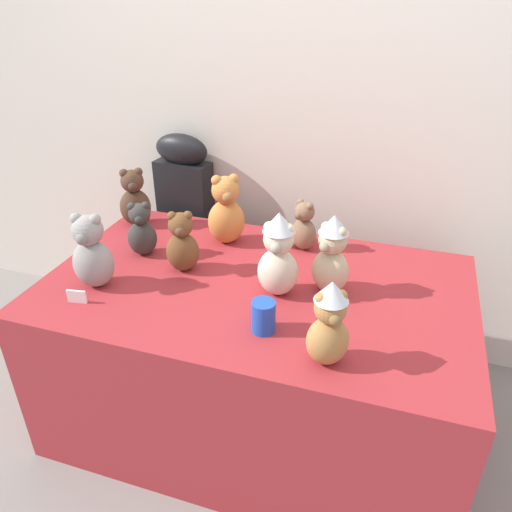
{
  "coord_description": "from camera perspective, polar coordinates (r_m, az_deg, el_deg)",
  "views": [
    {
      "loc": [
        0.48,
        -1.25,
        1.71
      ],
      "look_at": [
        0.0,
        0.25,
        0.82
      ],
      "focal_mm": 34.57,
      "sensor_mm": 36.0,
      "label": 1
    }
  ],
  "objects": [
    {
      "name": "teddy_bear_caramel",
      "position": [
        1.45,
        8.45,
        -7.85
      ],
      "size": [
        0.17,
        0.16,
        0.28
      ],
      "rotation": [
        0.0,
        0.0,
        0.53
      ],
      "color": "#B27A42",
      "rests_on": "display_table"
    },
    {
      "name": "teddy_bear_sand",
      "position": [
        1.77,
        8.72,
        0.05
      ],
      "size": [
        0.18,
        0.17,
        0.31
      ],
      "rotation": [
        0.0,
        0.0,
        -0.44
      ],
      "color": "#CCB78E",
      "rests_on": "display_table"
    },
    {
      "name": "teddy_bear_charcoal",
      "position": [
        2.07,
        -13.12,
        2.89
      ],
      "size": [
        0.15,
        0.14,
        0.23
      ],
      "rotation": [
        0.0,
        0.0,
        0.47
      ],
      "color": "#383533",
      "rests_on": "display_table"
    },
    {
      "name": "teddy_bear_cream",
      "position": [
        1.73,
        2.58,
        0.04
      ],
      "size": [
        0.16,
        0.14,
        0.32
      ],
      "rotation": [
        0.0,
        0.0,
        0.12
      ],
      "color": "beige",
      "rests_on": "display_table"
    },
    {
      "name": "teddy_bear_ginger",
      "position": [
        2.1,
        -3.48,
        5.13
      ],
      "size": [
        0.21,
        0.2,
        0.31
      ],
      "rotation": [
        0.0,
        0.0,
        0.56
      ],
      "color": "#D17F3D",
      "rests_on": "display_table"
    },
    {
      "name": "teddy_bear_cocoa",
      "position": [
        2.34,
        -13.89,
        6.42
      ],
      "size": [
        0.18,
        0.18,
        0.27
      ],
      "rotation": [
        0.0,
        0.0,
        0.58
      ],
      "color": "#4C3323",
      "rests_on": "display_table"
    },
    {
      "name": "party_cup_blue",
      "position": [
        1.6,
        0.85,
        -6.99
      ],
      "size": [
        0.08,
        0.08,
        0.11
      ],
      "primitive_type": "cylinder",
      "color": "blue",
      "rests_on": "display_table"
    },
    {
      "name": "wall_back",
      "position": [
        2.31,
        5.91,
        19.15
      ],
      "size": [
        7.0,
        0.08,
        2.6
      ],
      "primitive_type": "cube",
      "color": "silver",
      "rests_on": "ground_plane"
    },
    {
      "name": "teddy_bear_ash",
      "position": [
        1.89,
        -18.49,
        0.31
      ],
      "size": [
        0.17,
        0.16,
        0.29
      ],
      "rotation": [
        0.0,
        0.0,
        0.2
      ],
      "color": "gray",
      "rests_on": "display_table"
    },
    {
      "name": "teddy_bear_mocha",
      "position": [
        2.07,
        5.55,
        3.37
      ],
      "size": [
        0.15,
        0.14,
        0.22
      ],
      "rotation": [
        0.0,
        0.0,
        -0.54
      ],
      "color": "#7F6047",
      "rests_on": "display_table"
    },
    {
      "name": "instrument_case",
      "position": [
        2.63,
        -7.91,
        2.73
      ],
      "size": [
        0.29,
        0.15,
        1.06
      ],
      "rotation": [
        0.0,
        0.0,
        -0.11
      ],
      "color": "black",
      "rests_on": "ground_plane"
    },
    {
      "name": "name_card_front_left",
      "position": [
        1.86,
        -20.03,
        -4.43
      ],
      "size": [
        0.07,
        0.02,
        0.05
      ],
      "primitive_type": "cube",
      "rotation": [
        0.0,
        0.0,
        0.17
      ],
      "color": "white",
      "rests_on": "display_table"
    },
    {
      "name": "teddy_bear_chestnut",
      "position": [
        1.92,
        -8.55,
        1.45
      ],
      "size": [
        0.16,
        0.15,
        0.25
      ],
      "rotation": [
        0.0,
        0.0,
        0.39
      ],
      "color": "brown",
      "rests_on": "display_table"
    },
    {
      "name": "display_table",
      "position": [
        2.08,
        0.0,
        -11.37
      ],
      "size": [
        1.6,
        0.96,
        0.7
      ],
      "primitive_type": "cube",
      "color": "maroon",
      "rests_on": "ground_plane"
    },
    {
      "name": "ground_plane",
      "position": [
        2.17,
        -2.21,
        -22.55
      ],
      "size": [
        10.0,
        10.0,
        0.0
      ],
      "primitive_type": "plane",
      "color": "gray"
    }
  ]
}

